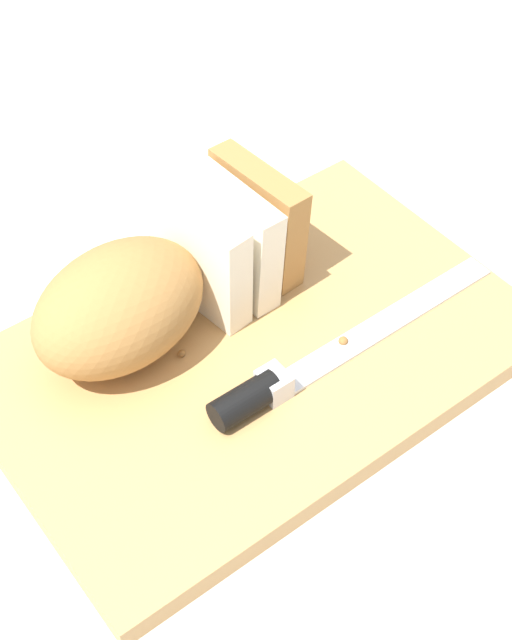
# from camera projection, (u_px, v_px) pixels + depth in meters

# --- Properties ---
(ground_plane) EXTENTS (3.00, 3.00, 0.00)m
(ground_plane) POSITION_uv_depth(u_px,v_px,m) (256.00, 363.00, 0.73)
(ground_plane) COLOR beige
(cutting_board) EXTENTS (0.43, 0.29, 0.02)m
(cutting_board) POSITION_uv_depth(u_px,v_px,m) (256.00, 354.00, 0.72)
(cutting_board) COLOR tan
(cutting_board) RESTS_ON ground_plane
(bread_loaf) EXTENTS (0.23, 0.11, 0.09)m
(bread_loaf) POSITION_uv_depth(u_px,v_px,m) (159.00, 282.00, 0.70)
(bread_loaf) COLOR #A8753D
(bread_loaf) RESTS_ON cutting_board
(bread_knife) EXTENTS (0.27, 0.04, 0.02)m
(bread_knife) POSITION_uv_depth(u_px,v_px,m) (289.00, 376.00, 0.68)
(bread_knife) COLOR silver
(bread_knife) RESTS_ON cutting_board
(crumb_near_knife) EXTENTS (0.01, 0.01, 0.01)m
(crumb_near_knife) POSITION_uv_depth(u_px,v_px,m) (182.00, 353.00, 0.71)
(crumb_near_knife) COLOR #996633
(crumb_near_knife) RESTS_ON cutting_board
(crumb_near_loaf) EXTENTS (0.01, 0.01, 0.01)m
(crumb_near_loaf) POSITION_uv_depth(u_px,v_px,m) (343.00, 341.00, 0.71)
(crumb_near_loaf) COLOR #996633
(crumb_near_loaf) RESTS_ON cutting_board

